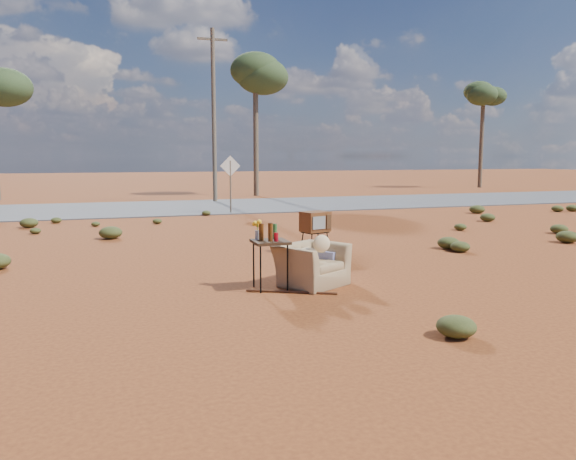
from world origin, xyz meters
name	(u,v)px	position (x,y,z in m)	size (l,w,h in m)	color
ground	(302,283)	(0.00, 0.00, 0.00)	(140.00, 140.00, 0.00)	brown
highway	(180,207)	(0.00, 15.00, 0.02)	(140.00, 7.00, 0.04)	#565659
armchair	(314,259)	(0.16, -0.16, 0.44)	(1.38, 1.31, 0.93)	#9A7B54
tv_unit	(315,222)	(1.33, 2.76, 0.69)	(0.69, 0.61, 0.93)	black
side_table	(267,239)	(-0.68, -0.23, 0.83)	(0.57, 0.57, 1.12)	#322312
rusty_bar	(291,292)	(-0.41, -0.64, 0.02)	(0.04, 0.04, 1.47)	#502915
road_sign	(230,174)	(1.50, 12.00, 1.50)	(0.78, 0.06, 2.19)	brown
eucalyptus_center	(255,76)	(5.00, 21.00, 6.43)	(3.20, 3.20, 7.60)	brown
eucalyptus_right	(483,101)	(22.00, 24.00, 5.94)	(3.20, 3.20, 7.10)	brown
utility_pole_center	(214,113)	(2.00, 17.50, 4.15)	(1.40, 0.20, 8.00)	brown
scrub_patch	(207,241)	(-0.82, 4.41, 0.14)	(17.49, 8.07, 0.33)	#454A20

